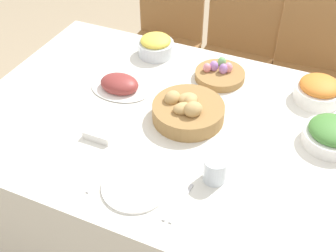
% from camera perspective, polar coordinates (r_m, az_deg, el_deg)
% --- Properties ---
extents(ground_plane, '(12.00, 12.00, 0.00)m').
position_cam_1_polar(ground_plane, '(2.23, 0.29, -13.27)').
color(ground_plane, tan).
extents(dining_table, '(1.64, 1.12, 0.72)m').
position_cam_1_polar(dining_table, '(1.95, 0.33, -7.14)').
color(dining_table, silver).
rests_on(dining_table, ground).
extents(chair_far_right, '(0.45, 0.45, 1.02)m').
position_cam_1_polar(chair_far_right, '(2.47, 18.82, 7.60)').
color(chair_far_right, olive).
rests_on(chair_far_right, ground).
extents(chair_far_center, '(0.42, 0.42, 1.02)m').
position_cam_1_polar(chair_far_center, '(2.51, 9.16, 10.10)').
color(chair_far_center, olive).
rests_on(chair_far_center, ground).
extents(chair_far_left, '(0.42, 0.42, 1.02)m').
position_cam_1_polar(chair_far_left, '(2.64, -0.57, 12.29)').
color(chair_far_left, olive).
rests_on(chair_far_left, ground).
extents(bread_basket, '(0.29, 0.29, 0.12)m').
position_cam_1_polar(bread_basket, '(1.68, 2.68, 2.10)').
color(bread_basket, '#9E7542').
rests_on(bread_basket, dining_table).
extents(egg_basket, '(0.22, 0.22, 0.08)m').
position_cam_1_polar(egg_basket, '(1.93, 7.02, 7.04)').
color(egg_basket, '#9E7542').
rests_on(egg_basket, dining_table).
extents(ham_platter, '(0.27, 0.19, 0.07)m').
position_cam_1_polar(ham_platter, '(1.85, -6.58, 5.55)').
color(ham_platter, white).
rests_on(ham_platter, dining_table).
extents(green_salad_bowl, '(0.21, 0.21, 0.10)m').
position_cam_1_polar(green_salad_bowl, '(1.68, 21.34, -1.02)').
color(green_salad_bowl, white).
rests_on(green_salad_bowl, dining_table).
extents(carrot_bowl, '(0.20, 0.20, 0.10)m').
position_cam_1_polar(carrot_bowl, '(1.88, 19.74, 4.58)').
color(carrot_bowl, white).
rests_on(carrot_bowl, dining_table).
extents(pineapple_bowl, '(0.17, 0.17, 0.10)m').
position_cam_1_polar(pineapple_bowl, '(2.07, -1.67, 10.84)').
color(pineapple_bowl, silver).
rests_on(pineapple_bowl, dining_table).
extents(dinner_plate, '(0.23, 0.23, 0.01)m').
position_cam_1_polar(dinner_plate, '(1.45, -4.47, -8.16)').
color(dinner_plate, white).
rests_on(dinner_plate, dining_table).
extents(fork, '(0.02, 0.18, 0.00)m').
position_cam_1_polar(fork, '(1.50, -9.27, -6.50)').
color(fork, '#B7B7BC').
rests_on(fork, dining_table).
extents(knife, '(0.02, 0.18, 0.00)m').
position_cam_1_polar(knife, '(1.41, 0.70, -9.99)').
color(knife, '#B7B7BC').
rests_on(knife, dining_table).
extents(spoon, '(0.02, 0.18, 0.00)m').
position_cam_1_polar(spoon, '(1.40, 1.85, -10.37)').
color(spoon, '#B7B7BC').
rests_on(spoon, dining_table).
extents(drinking_cup, '(0.08, 0.08, 0.09)m').
position_cam_1_polar(drinking_cup, '(1.45, 6.40, -5.91)').
color(drinking_cup, silver).
rests_on(drinking_cup, dining_table).
extents(butter_dish, '(0.11, 0.07, 0.03)m').
position_cam_1_polar(butter_dish, '(1.63, -9.21, -1.02)').
color(butter_dish, white).
rests_on(butter_dish, dining_table).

